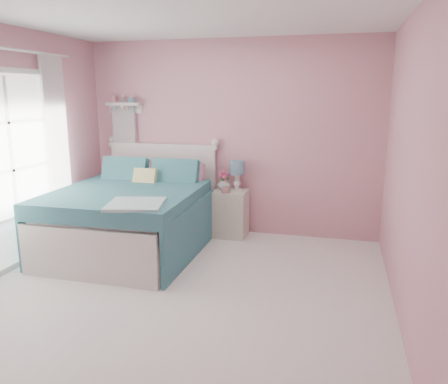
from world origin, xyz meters
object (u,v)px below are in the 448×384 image
at_px(nightstand, 231,213).
at_px(vase, 224,184).
at_px(bed, 133,217).
at_px(table_lamp, 237,170).
at_px(teacup, 226,190).

bearing_deg(nightstand, vase, 175.14).
height_order(bed, table_lamp, bed).
relative_size(bed, table_lamp, 5.30).
xyz_separation_m(nightstand, teacup, (-0.03, -0.15, 0.35)).
xyz_separation_m(nightstand, vase, (-0.10, 0.01, 0.40)).
relative_size(vase, teacup, 1.74).
bearing_deg(bed, teacup, 31.63).
distance_m(bed, teacup, 1.23).
bearing_deg(teacup, table_lamp, 65.14).
xyz_separation_m(bed, nightstand, (1.04, 0.81, -0.09)).
bearing_deg(nightstand, table_lamp, 45.23).
xyz_separation_m(bed, table_lamp, (1.11, 0.88, 0.50)).
distance_m(table_lamp, teacup, 0.34).
bearing_deg(bed, nightstand, 36.25).
distance_m(vase, teacup, 0.18).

